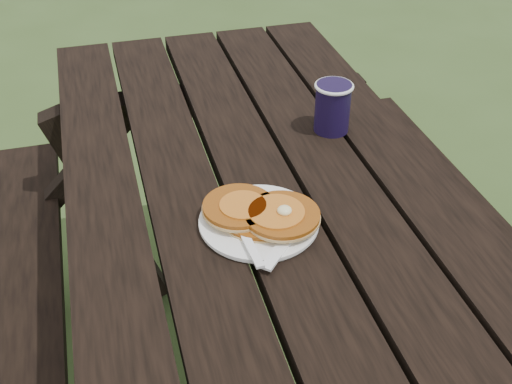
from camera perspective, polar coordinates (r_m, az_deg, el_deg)
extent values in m
cube|color=black|center=(1.18, 2.00, -3.33)|extent=(0.75, 1.80, 0.04)
cube|color=black|center=(1.60, 21.37, -8.07)|extent=(0.25, 1.80, 0.04)
cylinder|color=white|center=(1.16, 0.26, -2.70)|extent=(0.27, 0.27, 0.01)
cylinder|color=#944A10|center=(1.15, 0.32, -2.21)|extent=(0.13, 0.13, 0.01)
cylinder|color=#944A10|center=(1.15, -1.56, -1.33)|extent=(0.13, 0.13, 0.01)
cylinder|color=#944A10|center=(1.14, 2.33, -2.09)|extent=(0.14, 0.14, 0.01)
cylinder|color=#AB5B18|center=(1.13, 1.83, -1.71)|extent=(0.10, 0.10, 0.00)
ellipsoid|color=#F4E59E|center=(1.13, 2.55, -1.65)|extent=(0.03, 0.03, 0.02)
cube|color=white|center=(1.11, 2.90, -4.05)|extent=(0.14, 0.15, 0.00)
cylinder|color=black|center=(1.42, 6.82, 7.47)|extent=(0.08, 0.08, 0.11)
torus|color=white|center=(1.39, 6.97, 9.34)|extent=(0.08, 0.08, 0.01)
cylinder|color=black|center=(1.39, 6.96, 9.27)|extent=(0.07, 0.07, 0.01)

